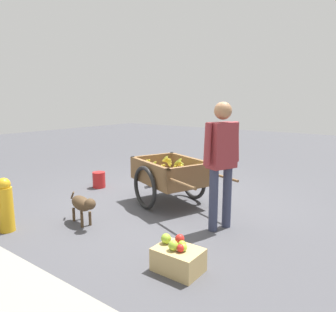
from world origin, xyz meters
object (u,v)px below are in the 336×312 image
Objects in this scene: dog at (82,204)px; fire_hydrant at (5,205)px; vendor_person at (222,155)px; mixed_fruit_crate at (178,258)px; fruit_cart at (170,176)px; plastic_bucket at (99,180)px.

fire_hydrant is (0.57, 0.70, 0.06)m from dog.
mixed_fruit_crate is at bearing 97.16° from vendor_person.
vendor_person reaches higher than fruit_cart.
plastic_bucket is at bearing -8.06° from vendor_person.
fruit_cart is 2.76× the size of dog.
fruit_cart is 2.27m from fire_hydrant.
mixed_fruit_crate is (-0.14, 1.12, -0.81)m from vendor_person.
plastic_bucket is 0.65× the size of mixed_fruit_crate.
vendor_person reaches higher than fire_hydrant.
plastic_bucket is at bearing -73.58° from fire_hydrant.
fire_hydrant is 2.34× the size of plastic_bucket.
fruit_cart is at bearing -51.95° from mixed_fruit_crate.
vendor_person is at bearing -148.27° from dog.
plastic_bucket is (1.58, 0.04, -0.30)m from fruit_cart.
dog is 1.49× the size of mixed_fruit_crate.
fire_hydrant is (2.06, 1.62, -0.60)m from vendor_person.
dog is at bearing -129.39° from fire_hydrant.
fire_hydrant is at bearing 63.84° from fruit_cart.
fruit_cart is 1.97m from mixed_fruit_crate.
vendor_person is 5.47× the size of plastic_bucket.
mixed_fruit_crate reaches higher than plastic_bucket.
fire_hydrant is 2.26m from mixed_fruit_crate.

